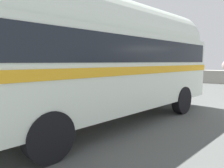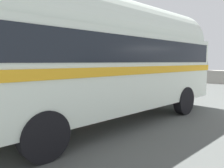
{
  "view_description": "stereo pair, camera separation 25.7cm",
  "coord_description": "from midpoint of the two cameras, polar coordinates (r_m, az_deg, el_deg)",
  "views": [
    {
      "loc": [
        -1.87,
        -8.83,
        1.85
      ],
      "look_at": [
        -5.32,
        -3.4,
        1.19
      ],
      "focal_mm": 34.75,
      "sensor_mm": 36.0,
      "label": 1
    },
    {
      "loc": [
        -1.66,
        -8.68,
        1.85
      ],
      "look_at": [
        -5.32,
        -3.4,
        1.19
      ],
      "focal_mm": 34.75,
      "sensor_mm": 36.0,
      "label": 2
    }
  ],
  "objects": [
    {
      "name": "vintage_coach",
      "position": [
        6.45,
        -2.31,
        7.67
      ],
      "size": [
        4.07,
        8.89,
        3.7
      ],
      "rotation": [
        0.0,
        0.0,
        -0.2
      ],
      "color": "black",
      "rests_on": "ground"
    }
  ]
}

